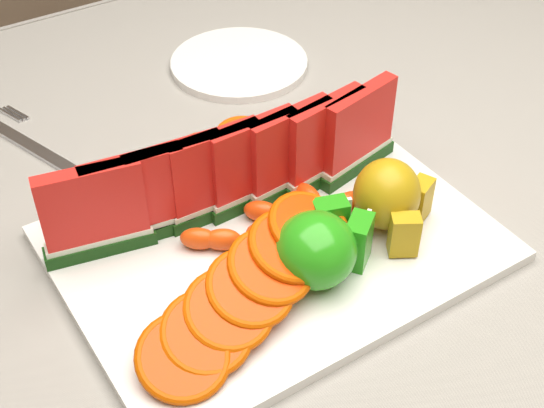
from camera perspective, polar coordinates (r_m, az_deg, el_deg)
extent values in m
cube|color=#543420|center=(0.81, -1.87, -1.16)|extent=(1.40, 0.90, 0.03)
cube|color=#543420|center=(1.60, 10.90, 5.16)|extent=(0.06, 0.06, 0.72)
cube|color=slate|center=(0.79, -1.90, -0.14)|extent=(1.52, 1.02, 0.01)
cube|color=slate|center=(1.23, -14.40, 9.73)|extent=(1.52, 0.01, 0.20)
cube|color=silver|center=(0.74, 0.19, -3.00)|extent=(0.40, 0.30, 0.01)
ellipsoid|color=#1D8715|center=(0.67, 3.29, -3.48)|extent=(0.09, 0.09, 0.07)
cube|color=#1D8715|center=(0.70, 6.51, -2.83)|extent=(0.04, 0.04, 0.05)
cube|color=beige|center=(0.70, 6.90, -2.64)|extent=(0.03, 0.02, 0.05)
cube|color=#1D8715|center=(0.71, 4.36, -1.41)|extent=(0.04, 0.03, 0.05)
cube|color=beige|center=(0.72, 4.74, -1.24)|extent=(0.03, 0.01, 0.05)
ellipsoid|color=#AE5E06|center=(0.73, 8.64, 0.74)|extent=(0.08, 0.08, 0.07)
cube|color=#AE5E06|center=(0.71, 9.92, -2.28)|extent=(0.03, 0.03, 0.04)
cube|color=#AE5E06|center=(0.75, 11.05, 0.32)|extent=(0.03, 0.03, 0.04)
cylinder|color=silver|center=(1.01, -2.49, 10.54)|extent=(0.24, 0.24, 0.01)
cube|color=silver|center=(0.89, -17.09, 3.79)|extent=(0.07, 0.17, 0.00)
cube|color=silver|center=(0.97, -19.14, 6.33)|extent=(0.02, 0.04, 0.00)
cube|color=silver|center=(0.97, -18.86, 6.43)|extent=(0.02, 0.04, 0.00)
cube|color=silver|center=(0.97, -18.59, 6.53)|extent=(0.02, 0.04, 0.00)
cube|color=#104013|center=(0.73, -12.77, -3.08)|extent=(0.11, 0.04, 0.01)
cube|color=silver|center=(0.73, -12.88, -2.51)|extent=(0.10, 0.04, 0.01)
cube|color=#B40015|center=(0.70, -13.38, -0.02)|extent=(0.10, 0.04, 0.08)
cube|color=#104013|center=(0.74, -9.81, -2.14)|extent=(0.11, 0.04, 0.01)
cube|color=silver|center=(0.73, -9.90, -1.57)|extent=(0.10, 0.03, 0.01)
cube|color=#B40015|center=(0.71, -10.29, 0.94)|extent=(0.10, 0.03, 0.08)
cube|color=#104013|center=(0.75, -6.92, -1.21)|extent=(0.11, 0.03, 0.01)
cube|color=silver|center=(0.74, -6.98, -0.63)|extent=(0.10, 0.03, 0.01)
cube|color=#B40015|center=(0.71, -7.25, 1.88)|extent=(0.10, 0.02, 0.08)
cube|color=#104013|center=(0.76, -4.10, -0.29)|extent=(0.11, 0.02, 0.01)
cube|color=silver|center=(0.75, -4.13, 0.28)|extent=(0.10, 0.02, 0.01)
cube|color=#B40015|center=(0.72, -4.29, 2.80)|extent=(0.10, 0.02, 0.08)
cube|color=#104013|center=(0.77, -1.35, 0.59)|extent=(0.11, 0.02, 0.01)
cube|color=silver|center=(0.76, -1.36, 1.16)|extent=(0.10, 0.02, 0.01)
cube|color=#B40015|center=(0.74, -1.41, 3.67)|extent=(0.10, 0.02, 0.08)
cube|color=#104013|center=(0.78, 1.30, 1.45)|extent=(0.11, 0.03, 0.01)
cube|color=silver|center=(0.78, 1.31, 2.02)|extent=(0.10, 0.03, 0.01)
cube|color=#B40015|center=(0.75, 1.36, 4.51)|extent=(0.10, 0.02, 0.08)
cube|color=#104013|center=(0.80, 3.86, 2.27)|extent=(0.11, 0.04, 0.01)
cube|color=silver|center=(0.79, 3.89, 2.83)|extent=(0.10, 0.03, 0.01)
cube|color=#B40015|center=(0.77, 4.03, 5.30)|extent=(0.10, 0.03, 0.08)
cube|color=#104013|center=(0.82, 6.32, 3.06)|extent=(0.11, 0.04, 0.01)
cube|color=silver|center=(0.81, 6.37, 3.61)|extent=(0.10, 0.04, 0.01)
cube|color=#B40015|center=(0.79, 6.59, 6.05)|extent=(0.10, 0.04, 0.08)
cylinder|color=#DB6000|center=(0.62, -6.70, -11.36)|extent=(0.08, 0.08, 0.03)
torus|color=#B45206|center=(0.62, -6.70, -11.36)|extent=(0.09, 0.09, 0.04)
cylinder|color=#DB6000|center=(0.63, -4.96, -9.64)|extent=(0.08, 0.07, 0.03)
torus|color=#B45206|center=(0.63, -4.96, -9.64)|extent=(0.09, 0.08, 0.04)
cylinder|color=#DB6000|center=(0.64, -3.27, -7.96)|extent=(0.07, 0.07, 0.03)
torus|color=#B45206|center=(0.64, -3.27, -7.96)|extent=(0.08, 0.08, 0.04)
cylinder|color=#DB6000|center=(0.65, -1.65, -6.32)|extent=(0.08, 0.08, 0.03)
torus|color=#B45206|center=(0.65, -1.65, -6.32)|extent=(0.09, 0.09, 0.04)
cylinder|color=#DB6000|center=(0.66, -0.09, -4.73)|extent=(0.09, 0.09, 0.03)
torus|color=#B45206|center=(0.66, -0.09, -4.73)|extent=(0.10, 0.10, 0.04)
cylinder|color=#DB6000|center=(0.67, 1.41, -3.18)|extent=(0.09, 0.09, 0.03)
torus|color=#B45206|center=(0.67, 1.41, -3.18)|extent=(0.10, 0.10, 0.04)
cylinder|color=#DB6000|center=(0.68, 2.85, -1.69)|extent=(0.09, 0.09, 0.03)
torus|color=#B45206|center=(0.68, 2.85, -1.69)|extent=(0.11, 0.11, 0.04)
cylinder|color=#DB6000|center=(0.77, -10.95, 0.60)|extent=(0.07, 0.07, 0.03)
torus|color=#B45206|center=(0.77, -10.95, 0.60)|extent=(0.08, 0.08, 0.03)
cylinder|color=#DB6000|center=(0.78, -7.81, 2.00)|extent=(0.07, 0.07, 0.03)
torus|color=#B45206|center=(0.78, -7.81, 2.00)|extent=(0.08, 0.08, 0.03)
cylinder|color=#DB6000|center=(0.80, -4.76, 3.36)|extent=(0.08, 0.08, 0.03)
torus|color=#B45206|center=(0.80, -4.76, 3.36)|extent=(0.09, 0.09, 0.03)
cylinder|color=#DB6000|center=(0.82, -1.82, 4.65)|extent=(0.08, 0.08, 0.03)
torus|color=#B45206|center=(0.82, -1.82, 4.65)|extent=(0.09, 0.09, 0.03)
ellipsoid|color=#EE5C16|center=(0.72, -5.54, -2.61)|extent=(0.04, 0.04, 0.02)
ellipsoid|color=#EE5C16|center=(0.72, -3.74, -2.69)|extent=(0.04, 0.04, 0.02)
ellipsoid|color=#EE5C16|center=(0.71, -1.19, -2.73)|extent=(0.03, 0.04, 0.02)
ellipsoid|color=#EE5C16|center=(0.74, -0.80, -0.55)|extent=(0.04, 0.04, 0.02)
ellipsoid|color=#EE5C16|center=(0.73, 0.61, -1.44)|extent=(0.03, 0.04, 0.02)
ellipsoid|color=#EE5C16|center=(0.75, 2.28, 0.10)|extent=(0.03, 0.04, 0.02)
ellipsoid|color=#EE5C16|center=(0.76, 2.70, 0.65)|extent=(0.02, 0.04, 0.02)
ellipsoid|color=#EE5C16|center=(0.76, 5.64, 0.08)|extent=(0.04, 0.02, 0.02)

